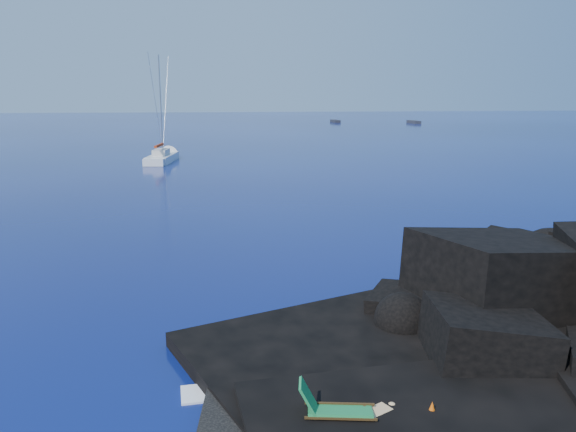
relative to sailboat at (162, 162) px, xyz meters
name	(u,v)px	position (x,y,z in m)	size (l,w,h in m)	color
surf_foam	(359,346)	(10.44, -47.39, 0.00)	(10.00, 8.00, 0.06)	white
sailboat	(162,162)	(0.00, 0.00, 0.00)	(2.30, 10.97, 11.50)	white
deck_chair	(340,402)	(8.85, -51.94, 0.91)	(1.63, 0.71, 1.12)	#1D8343
towel	(376,421)	(9.68, -51.92, 0.38)	(1.96, 0.93, 0.05)	white
sunbather	(376,415)	(9.68, -51.92, 0.53)	(1.87, 0.49, 0.27)	#E2B276
marker_cone	(432,411)	(10.94, -52.04, 0.59)	(0.32, 0.32, 0.49)	#E3590B
distant_boat_a	(335,122)	(34.94, 75.51, 0.00)	(1.44, 4.64, 0.62)	#25252A
distant_boat_b	(414,123)	(52.85, 69.06, 0.00)	(1.57, 5.05, 0.67)	#2A2A30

